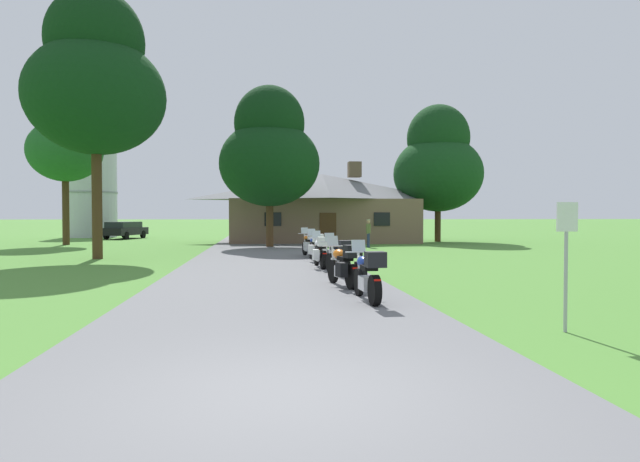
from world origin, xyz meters
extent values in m
plane|color=#4C8433|center=(0.00, 20.00, 0.00)|extent=(500.00, 500.00, 0.00)
cube|color=slate|center=(0.00, 18.00, 0.03)|extent=(6.40, 80.00, 0.06)
cylinder|color=black|center=(2.00, 6.95, 0.38)|extent=(0.14, 0.64, 0.64)
cylinder|color=black|center=(2.07, 5.51, 0.38)|extent=(0.19, 0.65, 0.64)
cube|color=silver|center=(2.04, 6.21, 0.44)|extent=(0.29, 0.57, 0.30)
ellipsoid|color=#1E3899|center=(2.02, 6.47, 0.89)|extent=(0.33, 0.53, 0.26)
cube|color=black|center=(2.05, 6.01, 0.80)|extent=(0.31, 0.53, 0.10)
cylinder|color=silver|center=(2.00, 6.91, 1.08)|extent=(0.66, 0.07, 0.03)
cylinder|color=silver|center=(2.00, 6.95, 0.74)|extent=(0.07, 0.24, 0.73)
cube|color=#B2BCC6|center=(2.00, 7.01, 1.22)|extent=(0.33, 0.13, 0.27)
sphere|color=silver|center=(2.00, 6.91, 0.94)|extent=(0.11, 0.11, 0.11)
cube|color=black|center=(2.08, 5.46, 1.02)|extent=(0.42, 0.38, 0.32)
cube|color=red|center=(2.08, 5.29, 0.60)|extent=(0.14, 0.04, 0.06)
cylinder|color=silver|center=(2.20, 5.83, 0.28)|extent=(0.10, 0.55, 0.07)
cylinder|color=black|center=(1.73, 9.48, 0.38)|extent=(0.24, 0.65, 0.64)
cylinder|color=black|center=(2.02, 8.07, 0.38)|extent=(0.28, 0.66, 0.64)
cube|color=silver|center=(1.88, 8.76, 0.44)|extent=(0.37, 0.60, 0.30)
ellipsoid|color=orange|center=(1.82, 9.01, 0.89)|extent=(0.40, 0.57, 0.26)
cube|color=black|center=(1.92, 8.56, 0.80)|extent=(0.38, 0.57, 0.10)
cylinder|color=silver|center=(1.73, 9.44, 1.08)|extent=(0.65, 0.17, 0.03)
cylinder|color=silver|center=(1.73, 9.48, 0.74)|extent=(0.11, 0.24, 0.73)
cube|color=#B2BCC6|center=(1.71, 9.54, 1.22)|extent=(0.34, 0.17, 0.27)
sphere|color=silver|center=(1.73, 9.44, 0.94)|extent=(0.11, 0.11, 0.11)
cube|color=black|center=(2.03, 8.02, 1.02)|extent=(0.46, 0.43, 0.32)
cube|color=red|center=(2.06, 7.86, 0.60)|extent=(0.14, 0.06, 0.06)
cylinder|color=silver|center=(2.09, 8.41, 0.28)|extent=(0.18, 0.55, 0.07)
cube|color=black|center=(1.75, 8.07, 0.56)|extent=(0.28, 0.43, 0.36)
cube|color=black|center=(2.26, 8.17, 0.56)|extent=(0.28, 0.43, 0.36)
cylinder|color=black|center=(1.97, 12.10, 0.38)|extent=(0.23, 0.65, 0.64)
cylinder|color=black|center=(2.24, 10.69, 0.38)|extent=(0.27, 0.66, 0.64)
cube|color=silver|center=(2.11, 11.37, 0.44)|extent=(0.36, 0.60, 0.30)
ellipsoid|color=black|center=(2.06, 11.63, 0.89)|extent=(0.39, 0.57, 0.26)
cube|color=black|center=(2.15, 11.18, 0.80)|extent=(0.37, 0.56, 0.10)
cylinder|color=silver|center=(1.98, 12.06, 1.08)|extent=(0.65, 0.16, 0.03)
cylinder|color=silver|center=(1.97, 12.10, 0.74)|extent=(0.10, 0.24, 0.73)
cube|color=#B2BCC6|center=(1.96, 12.16, 1.22)|extent=(0.33, 0.17, 0.27)
sphere|color=silver|center=(1.98, 12.06, 0.94)|extent=(0.11, 0.11, 0.11)
cube|color=black|center=(2.25, 10.64, 1.02)|extent=(0.46, 0.43, 0.32)
cube|color=red|center=(2.28, 10.47, 0.60)|extent=(0.14, 0.06, 0.06)
cylinder|color=silver|center=(2.32, 11.03, 0.28)|extent=(0.17, 0.55, 0.07)
cylinder|color=black|center=(1.80, 14.84, 0.38)|extent=(0.15, 0.65, 0.64)
cylinder|color=black|center=(1.90, 13.40, 0.38)|extent=(0.20, 0.65, 0.64)
cube|color=silver|center=(1.85, 14.10, 0.44)|extent=(0.30, 0.58, 0.30)
ellipsoid|color=silver|center=(1.83, 14.36, 0.89)|extent=(0.34, 0.54, 0.26)
cube|color=black|center=(1.86, 13.90, 0.80)|extent=(0.32, 0.54, 0.10)
cylinder|color=silver|center=(1.80, 14.80, 1.08)|extent=(0.66, 0.08, 0.03)
cylinder|color=silver|center=(1.80, 14.84, 0.74)|extent=(0.08, 0.24, 0.73)
cube|color=#B2BCC6|center=(1.79, 14.90, 1.22)|extent=(0.33, 0.13, 0.27)
sphere|color=silver|center=(1.80, 14.80, 0.94)|extent=(0.11, 0.11, 0.11)
cube|color=silver|center=(1.90, 13.35, 1.02)|extent=(0.42, 0.39, 0.32)
cube|color=red|center=(1.91, 13.18, 0.60)|extent=(0.14, 0.04, 0.06)
cylinder|color=silver|center=(2.02, 13.73, 0.28)|extent=(0.11, 0.55, 0.07)
cube|color=silver|center=(1.64, 13.43, 0.56)|extent=(0.23, 0.41, 0.36)
cube|color=silver|center=(2.15, 13.47, 0.56)|extent=(0.23, 0.41, 0.36)
cylinder|color=black|center=(1.89, 17.81, 0.38)|extent=(0.16, 0.65, 0.64)
cylinder|color=black|center=(2.01, 16.38, 0.38)|extent=(0.20, 0.65, 0.64)
cube|color=silver|center=(1.95, 17.07, 0.44)|extent=(0.30, 0.58, 0.30)
ellipsoid|color=#1E3899|center=(1.93, 17.33, 0.89)|extent=(0.34, 0.54, 0.26)
cube|color=black|center=(1.97, 16.87, 0.80)|extent=(0.32, 0.54, 0.10)
cylinder|color=silver|center=(1.90, 17.77, 1.08)|extent=(0.66, 0.08, 0.03)
cylinder|color=silver|center=(1.89, 17.81, 0.74)|extent=(0.08, 0.24, 0.73)
cube|color=#B2BCC6|center=(1.89, 17.87, 1.22)|extent=(0.33, 0.13, 0.27)
sphere|color=silver|center=(1.90, 17.77, 0.94)|extent=(0.11, 0.11, 0.11)
cube|color=silver|center=(2.01, 16.33, 1.02)|extent=(0.43, 0.39, 0.32)
cube|color=red|center=(2.03, 16.16, 0.60)|extent=(0.14, 0.04, 0.06)
cylinder|color=silver|center=(2.12, 16.71, 0.28)|extent=(0.11, 0.55, 0.07)
cube|color=silver|center=(1.75, 16.41, 0.56)|extent=(0.23, 0.41, 0.36)
cube|color=silver|center=(2.26, 16.45, 0.56)|extent=(0.23, 0.41, 0.36)
cylinder|color=black|center=(1.78, 20.19, 0.38)|extent=(0.21, 0.65, 0.64)
cylinder|color=black|center=(2.01, 18.77, 0.38)|extent=(0.25, 0.66, 0.64)
cube|color=silver|center=(1.90, 19.46, 0.44)|extent=(0.35, 0.59, 0.30)
ellipsoid|color=orange|center=(1.86, 19.72, 0.89)|extent=(0.38, 0.56, 0.26)
cube|color=black|center=(1.93, 19.26, 0.80)|extent=(0.36, 0.56, 0.10)
cylinder|color=silver|center=(1.79, 20.15, 1.08)|extent=(0.66, 0.14, 0.03)
cylinder|color=silver|center=(1.78, 20.19, 0.74)|extent=(0.10, 0.24, 0.73)
cube|color=#B2BCC6|center=(1.77, 20.25, 1.22)|extent=(0.33, 0.16, 0.27)
sphere|color=silver|center=(1.79, 20.15, 0.94)|extent=(0.11, 0.11, 0.11)
cube|color=#B7B7BC|center=(2.02, 18.72, 1.02)|extent=(0.45, 0.42, 0.32)
cube|color=red|center=(2.05, 18.55, 0.60)|extent=(0.14, 0.05, 0.06)
cylinder|color=silver|center=(2.10, 19.11, 0.28)|extent=(0.16, 0.55, 0.07)
cube|color=#B7B7BC|center=(1.75, 18.78, 0.56)|extent=(0.26, 0.43, 0.36)
cube|color=#B7B7BC|center=(2.26, 18.86, 0.56)|extent=(0.26, 0.43, 0.36)
cube|color=brown|center=(4.15, 34.03, 1.52)|extent=(12.95, 6.57, 3.05)
pyramid|color=slate|center=(4.15, 34.03, 3.97)|extent=(13.73, 6.96, 1.84)
cube|color=brown|center=(6.48, 34.03, 5.24)|extent=(0.90, 0.90, 1.10)
cube|color=#472D19|center=(4.15, 30.72, 1.05)|extent=(1.10, 0.08, 2.10)
cube|color=black|center=(0.53, 30.72, 1.68)|extent=(1.10, 0.06, 0.90)
cube|color=black|center=(7.78, 30.72, 1.68)|extent=(1.10, 0.06, 0.90)
cylinder|color=navy|center=(6.19, 27.18, 0.43)|extent=(0.14, 0.14, 0.86)
cylinder|color=navy|center=(6.12, 27.01, 0.43)|extent=(0.14, 0.14, 0.86)
cube|color=#5B6638|center=(6.16, 27.09, 1.14)|extent=(0.34, 0.42, 0.56)
cylinder|color=#5B6638|center=(6.24, 27.31, 1.12)|extent=(0.09, 0.09, 0.58)
cylinder|color=#5B6638|center=(6.07, 26.88, 1.12)|extent=(0.09, 0.09, 0.58)
sphere|color=tan|center=(6.16, 27.09, 1.56)|extent=(0.21, 0.21, 0.21)
cylinder|color=#B2AD99|center=(6.16, 27.09, 1.66)|extent=(0.22, 0.22, 0.05)
cylinder|color=#9EA0A5|center=(4.72, 2.90, 1.05)|extent=(0.06, 0.06, 2.10)
cube|color=silver|center=(4.72, 2.88, 1.90)|extent=(0.36, 0.02, 0.48)
cylinder|color=#422D19|center=(-7.45, 19.72, 2.75)|extent=(0.44, 0.44, 5.50)
ellipsoid|color=#0F3314|center=(-7.45, 19.72, 7.15)|extent=(6.01, 6.01, 5.11)
ellipsoid|color=black|center=(-7.45, 19.72, 9.55)|extent=(4.21, 4.21, 4.51)
cylinder|color=#422D19|center=(0.27, 27.61, 1.68)|extent=(0.44, 0.44, 3.36)
ellipsoid|color=#0F3314|center=(0.27, 27.61, 5.01)|extent=(5.98, 5.98, 5.08)
ellipsoid|color=black|center=(0.27, 27.61, 7.40)|extent=(4.18, 4.18, 4.48)
cylinder|color=#422D19|center=(-12.96, 32.22, 2.42)|extent=(0.44, 0.44, 4.85)
ellipsoid|color=#1E5623|center=(-12.96, 32.22, 6.15)|extent=(4.75, 4.75, 4.03)
ellipsoid|color=#1B4E20|center=(-12.96, 32.22, 8.05)|extent=(3.32, 3.32, 3.56)
cylinder|color=#422D19|center=(12.65, 33.90, 1.59)|extent=(0.44, 0.44, 3.18)
ellipsoid|color=#143D19|center=(12.65, 33.90, 4.97)|extent=(6.50, 6.50, 5.53)
ellipsoid|color=#123716|center=(12.65, 33.90, 7.57)|extent=(4.55, 4.55, 4.88)
cylinder|color=#B2B7BC|center=(-15.21, 45.45, 3.95)|extent=(4.36, 4.36, 7.90)
cone|color=#999EA3|center=(-15.21, 45.45, 8.45)|extent=(4.45, 4.45, 1.09)
cylinder|color=gray|center=(-15.21, 45.45, 3.95)|extent=(4.49, 4.49, 0.15)
cube|color=black|center=(-11.39, 41.51, 0.62)|extent=(2.99, 4.92, 0.60)
cube|color=black|center=(-11.45, 41.32, 1.16)|extent=(2.41, 3.53, 0.48)
cylinder|color=black|center=(-11.84, 43.11, 0.32)|extent=(0.38, 0.68, 0.64)
cylinder|color=black|center=(-10.20, 42.66, 0.32)|extent=(0.38, 0.68, 0.64)
cylinder|color=black|center=(-12.59, 40.36, 0.32)|extent=(0.38, 0.68, 0.64)
cylinder|color=black|center=(-10.95, 39.91, 0.32)|extent=(0.38, 0.68, 0.64)
camera|label=1|loc=(-0.26, -5.73, 1.92)|focal=31.25mm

